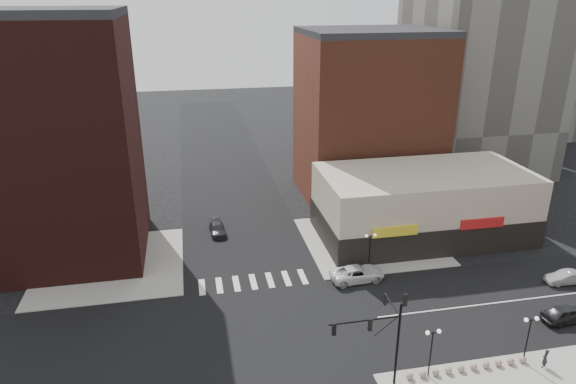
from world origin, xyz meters
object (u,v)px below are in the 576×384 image
object	(u,v)px
street_lamp_ne	(370,243)
pedestrian	(545,358)
white_suv	(357,273)
dark_sedan_north	(218,229)
street_lamp_se_a	(432,341)
dark_sedan_east	(567,314)
silver_sedan	(566,278)
traffic_signal	(384,327)
street_lamp_se_b	(530,328)

from	to	relation	value
street_lamp_ne	pedestrian	world-z (taller)	street_lamp_ne
white_suv	dark_sedan_north	bearing A→B (deg)	40.05
street_lamp_se_a	dark_sedan_east	size ratio (longest dim) A/B	0.92
street_lamp_ne	pedestrian	size ratio (longest dim) A/B	2.57
street_lamp_se_a	dark_sedan_east	bearing A→B (deg)	15.70
silver_sedan	pedestrian	distance (m)	14.76
white_suv	traffic_signal	bearing A→B (deg)	164.38
traffic_signal	dark_sedan_east	size ratio (longest dim) A/B	1.72
street_lamp_se_a	white_suv	bearing A→B (deg)	93.02
street_lamp_se_b	dark_sedan_north	world-z (taller)	street_lamp_se_b
street_lamp_se_a	dark_sedan_north	world-z (taller)	street_lamp_se_a
street_lamp_se_a	street_lamp_ne	world-z (taller)	same
white_suv	silver_sedan	xyz separation A→B (m)	(20.20, -4.68, -0.11)
dark_sedan_north	pedestrian	distance (m)	36.93
dark_sedan_east	dark_sedan_north	bearing A→B (deg)	47.76
dark_sedan_east	street_lamp_se_a	bearing A→B (deg)	102.94
street_lamp_se_a	white_suv	world-z (taller)	street_lamp_se_a
silver_sedan	pedestrian	xyz separation A→B (m)	(-10.24, -10.63, 0.28)
street_lamp_se_b	street_lamp_ne	world-z (taller)	same
street_lamp_se_a	dark_sedan_north	xyz separation A→B (m)	(-13.80, 28.07, -2.67)
street_lamp_se_b	street_lamp_ne	distance (m)	17.46
street_lamp_ne	street_lamp_se_a	bearing A→B (deg)	-93.58
dark_sedan_east	pedestrian	world-z (taller)	pedestrian
street_lamp_se_b	dark_sedan_east	bearing A→B (deg)	30.83
street_lamp_se_b	pedestrian	distance (m)	2.77
dark_sedan_east	white_suv	bearing A→B (deg)	54.41
street_lamp_se_a	street_lamp_se_b	bearing A→B (deg)	0.00
street_lamp_se_b	dark_sedan_north	size ratio (longest dim) A/B	0.97
traffic_signal	dark_sedan_east	distance (m)	19.77
traffic_signal	street_lamp_se_b	distance (m)	11.88
street_lamp_ne	dark_sedan_east	size ratio (longest dim) A/B	0.92
silver_sedan	dark_sedan_north	world-z (taller)	silver_sedan
pedestrian	dark_sedan_east	bearing A→B (deg)	-164.73
dark_sedan_east	silver_sedan	world-z (taller)	dark_sedan_east
traffic_signal	street_lamp_se_a	bearing A→B (deg)	-2.57
silver_sedan	dark_sedan_east	bearing A→B (deg)	-33.71
traffic_signal	street_lamp_se_a	xyz separation A→B (m)	(3.76, -0.17, -1.67)
street_lamp_se_a	pedestrian	bearing A→B (deg)	-5.03
street_lamp_se_b	silver_sedan	world-z (taller)	street_lamp_se_b
white_suv	dark_sedan_north	distance (m)	18.82
street_lamp_ne	traffic_signal	bearing A→B (deg)	-106.75
street_lamp_ne	dark_sedan_east	bearing A→B (deg)	-39.77
street_lamp_se_a	pedestrian	world-z (taller)	street_lamp_se_a
pedestrian	silver_sedan	bearing A→B (deg)	-159.20
silver_sedan	street_lamp_ne	bearing A→B (deg)	-104.44
traffic_signal	street_lamp_ne	xyz separation A→B (m)	(4.76, 15.83, -1.67)
traffic_signal	street_lamp_se_b	world-z (taller)	traffic_signal
street_lamp_se_b	street_lamp_ne	xyz separation A→B (m)	(-7.00, 16.00, 0.00)
traffic_signal	white_suv	bearing A→B (deg)	78.18
traffic_signal	pedestrian	bearing A→B (deg)	-4.32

